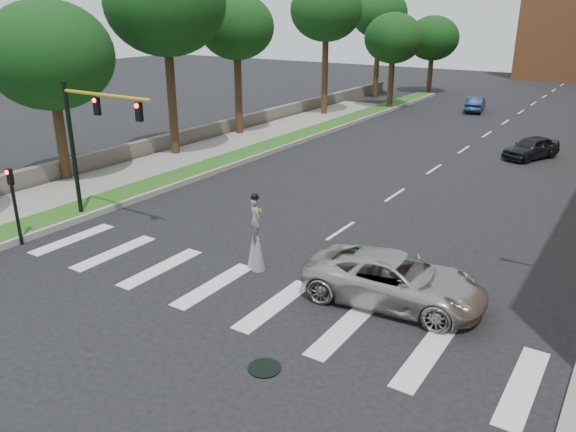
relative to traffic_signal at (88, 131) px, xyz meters
The scene contains 19 objects.
ground_plane 11.04m from the traffic_signal, 17.05° to the right, with size 160.00×160.00×0.00m, color black.
grass_median 17.56m from the traffic_signal, 95.77° to the left, with size 2.00×60.00×0.25m, color #205217.
median_curb 17.48m from the traffic_signal, 92.25° to the left, with size 0.20×60.00×0.28m, color #969791.
sidewalk_left 9.37m from the traffic_signal, 123.98° to the left, with size 4.00×60.00×0.18m, color gray.
stone_wall 20.64m from the traffic_signal, 110.80° to the left, with size 0.50×56.00×1.10m, color #5D5850.
manhole 14.33m from the traffic_signal, 21.36° to the right, with size 0.90×0.90×0.04m, color black.
traffic_signal is the anchor object (origin of this frame).
secondary_signal 4.17m from the traffic_signal, 98.43° to the right, with size 0.25×0.21×3.23m.
stilt_performer 9.40m from the traffic_signal, ahead, with size 0.81×0.66×2.95m.
suv_crossing 14.60m from the traffic_signal, ahead, with size 2.72×5.89×1.64m, color #B1AEA8.
car_near 27.12m from the traffic_signal, 58.38° to the left, with size 1.70×4.22×1.44m, color black.
car_mid 39.47m from the traffic_signal, 81.13° to the left, with size 1.48×4.23×1.39m, color #15284C.
tree_1 8.00m from the traffic_signal, 153.78° to the left, with size 6.68×6.68×9.67m.
tree_2 13.47m from the traffic_signal, 117.57° to the left, with size 7.40×7.40×12.58m.
tree_3 19.75m from the traffic_signal, 108.45° to the left, with size 5.48×5.48×10.23m.
tree_4 30.15m from the traffic_signal, 99.49° to the left, with size 6.19×6.19×11.66m.
tree_5 42.73m from the traffic_signal, 97.72° to the left, with size 5.87×5.87×11.18m.
tree_6 35.91m from the traffic_signal, 92.09° to the left, with size 5.43×5.43×8.88m.
tree_7 48.88m from the traffic_signal, 92.40° to the left, with size 5.76×5.76×8.49m.
Camera 1 is at (10.48, -12.33, 9.09)m, focal length 35.00 mm.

